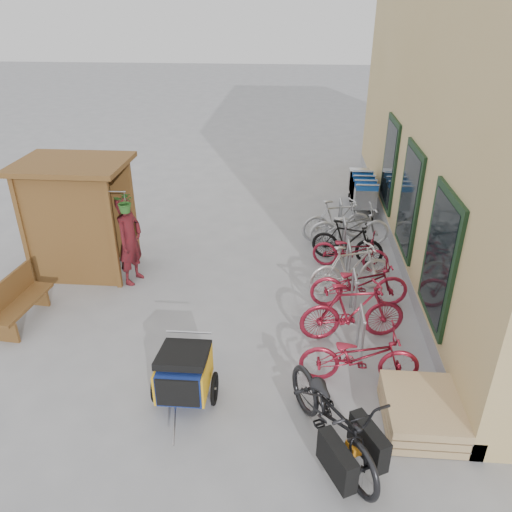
# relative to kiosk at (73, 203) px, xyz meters

# --- Properties ---
(ground) EXTENTS (80.00, 80.00, 0.00)m
(ground) POSITION_rel_kiosk_xyz_m (3.28, -2.47, -1.55)
(ground) COLOR #98989B
(kiosk) EXTENTS (2.49, 1.65, 2.40)m
(kiosk) POSITION_rel_kiosk_xyz_m (0.00, 0.00, 0.00)
(kiosk) COLOR brown
(kiosk) RESTS_ON ground
(bike_rack) EXTENTS (0.05, 5.35, 0.86)m
(bike_rack) POSITION_rel_kiosk_xyz_m (5.58, -0.07, -1.04)
(bike_rack) COLOR #A5A8AD
(bike_rack) RESTS_ON ground
(pallet_stack) EXTENTS (1.00, 1.20, 0.40)m
(pallet_stack) POSITION_rel_kiosk_xyz_m (6.28, -3.87, -1.34)
(pallet_stack) COLOR tan
(pallet_stack) RESTS_ON ground
(bench) EXTENTS (0.55, 1.46, 0.90)m
(bench) POSITION_rel_kiosk_xyz_m (-0.40, -1.98, -1.09)
(bench) COLOR brown
(bench) RESTS_ON ground
(shopping_carts) EXTENTS (0.59, 1.99, 1.06)m
(shopping_carts) POSITION_rel_kiosk_xyz_m (6.28, 4.02, -0.93)
(shopping_carts) COLOR silver
(shopping_carts) RESTS_ON ground
(child_trailer) EXTENTS (0.91, 1.54, 0.91)m
(child_trailer) POSITION_rel_kiosk_xyz_m (2.97, -3.66, -1.05)
(child_trailer) COLOR #1B3699
(child_trailer) RESTS_ON ground
(cargo_bike) EXTENTS (1.63, 2.25, 1.12)m
(cargo_bike) POSITION_rel_kiosk_xyz_m (5.03, -4.40, -1.00)
(cargo_bike) COLOR black
(cargo_bike) RESTS_ON ground
(person_kiosk) EXTENTS (0.60, 0.76, 1.82)m
(person_kiosk) POSITION_rel_kiosk_xyz_m (1.20, -0.35, -0.64)
(person_kiosk) COLOR maroon
(person_kiosk) RESTS_ON ground
(bike_0) EXTENTS (1.81, 0.66, 0.94)m
(bike_0) POSITION_rel_kiosk_xyz_m (5.50, -3.06, -1.08)
(bike_0) COLOR maroon
(bike_0) RESTS_ON ground
(bike_1) EXTENTS (1.87, 0.81, 1.08)m
(bike_1) POSITION_rel_kiosk_xyz_m (5.49, -1.97, -1.01)
(bike_1) COLOR maroon
(bike_1) RESTS_ON ground
(bike_2) EXTENTS (1.89, 0.81, 0.96)m
(bike_2) POSITION_rel_kiosk_xyz_m (5.71, -0.92, -1.07)
(bike_2) COLOR maroon
(bike_2) RESTS_ON ground
(bike_3) EXTENTS (1.79, 1.04, 1.04)m
(bike_3) POSITION_rel_kiosk_xyz_m (5.59, -0.44, -1.03)
(bike_3) COLOR silver
(bike_3) RESTS_ON ground
(bike_4) EXTENTS (1.72, 0.94, 0.86)m
(bike_4) POSITION_rel_kiosk_xyz_m (5.68, 0.52, -1.12)
(bike_4) COLOR maroon
(bike_4) RESTS_ON ground
(bike_5) EXTENTS (1.65, 0.88, 0.95)m
(bike_5) POSITION_rel_kiosk_xyz_m (5.64, 0.87, -1.07)
(bike_5) COLOR black
(bike_5) RESTS_ON ground
(bike_6) EXTENTS (1.94, 0.90, 0.98)m
(bike_6) POSITION_rel_kiosk_xyz_m (5.76, 1.68, -1.06)
(bike_6) COLOR #BCBCC1
(bike_6) RESTS_ON ground
(bike_7) EXTENTS (1.79, 0.93, 1.04)m
(bike_7) POSITION_rel_kiosk_xyz_m (5.48, 1.95, -1.03)
(bike_7) COLOR #BCBCC1
(bike_7) RESTS_ON ground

